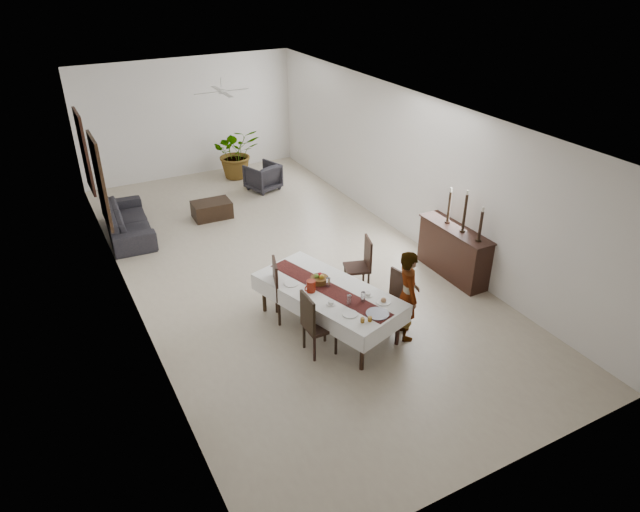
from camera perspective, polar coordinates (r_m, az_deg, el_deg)
The scene contains 87 objects.
floor at distance 11.72m, azimuth -3.72°, elevation -0.85°, with size 6.00×12.00×0.00m, color #BEB197.
ceiling at distance 10.51m, azimuth -4.28°, elevation 14.50°, with size 6.00×12.00×0.02m, color white.
wall_back at distance 16.41m, azimuth -12.99°, elevation 13.31°, with size 6.00×0.02×3.20m, color white.
wall_front at distance 6.74m, azimuth 18.23°, elevation -11.26°, with size 6.00×0.02×3.20m, color white.
wall_left at distance 10.28m, azimuth -19.38°, elevation 3.06°, with size 0.02×12.00×3.20m, color white.
wall_right at distance 12.45m, azimuth 8.82°, elevation 8.82°, with size 0.02×12.00×3.20m, color white.
dining_table_top at distance 9.46m, azimuth 0.82°, elevation -3.50°, with size 1.00×2.41×0.05m, color black.
table_leg_fl at distance 8.79m, azimuth 4.25°, elevation -9.45°, with size 0.07×0.07×0.70m, color black.
table_leg_fr at distance 9.36m, azimuth 7.80°, elevation -7.00°, with size 0.07×0.07×0.70m, color black.
table_leg_bl at distance 10.12m, azimuth -5.62°, elevation -3.81°, with size 0.07×0.07×0.70m, color black.
table_leg_br at distance 10.62m, azimuth -2.00°, elevation -2.00°, with size 0.07×0.07×0.70m, color black.
tablecloth_top at distance 9.45m, azimuth 0.82°, elevation -3.34°, with size 1.18×2.59×0.01m, color white.
tablecloth_drape_left at distance 9.18m, azimuth -1.72°, elevation -5.50°, with size 0.01×2.59×0.30m, color silver.
tablecloth_drape_right at distance 9.89m, azimuth 3.17°, elevation -2.76°, with size 0.01×2.59×0.30m, color white.
tablecloth_drape_near at distance 8.84m, azimuth 6.91°, elevation -7.22°, with size 1.18×0.01×0.30m, color white.
tablecloth_drape_far at distance 10.32m, azimuth -4.35°, elevation -1.35°, with size 1.18×0.01×0.30m, color silver.
table_runner at distance 9.44m, azimuth 0.82°, elevation -3.30°, with size 0.35×2.51×0.00m, color #561B18.
red_pitcher at distance 9.33m, azimuth -0.91°, elevation -3.03°, with size 0.15×0.15×0.20m, color maroon.
pitcher_handle at distance 9.28m, azimuth -1.28°, elevation -3.23°, with size 0.12×0.12×0.02m, color maroon.
wine_glass_near at distance 9.11m, azimuth 4.32°, elevation -4.09°, with size 0.07×0.07×0.17m, color silver.
wine_glass_mid at distance 9.02m, azimuth 2.92°, elevation -4.39°, with size 0.07×0.07×0.17m, color silver.
wine_glass_far at distance 9.46m, azimuth 0.82°, elevation -2.65°, with size 0.07×0.07×0.17m, color silver.
teacup_right at distance 9.28m, azimuth 4.80°, elevation -3.82°, with size 0.09×0.09×0.06m, color white.
saucer_right at distance 9.30m, azimuth 4.79°, elevation -3.94°, with size 0.15×0.15×0.01m, color white.
teacup_left at distance 9.04m, azimuth 1.12°, elevation -4.70°, with size 0.09×0.09×0.06m, color silver.
saucer_left at distance 9.05m, azimuth 1.11°, elevation -4.83°, with size 0.15×0.15×0.01m, color white.
plate_near_right at distance 9.16m, azimuth 6.36°, elevation -4.57°, with size 0.24×0.24×0.02m, color white.
bread_near_right at distance 9.15m, azimuth 6.36°, elevation -4.42°, with size 0.09×0.09×0.09m, color tan.
plate_near_left at distance 8.83m, azimuth 3.01°, elevation -5.82°, with size 0.24×0.24×0.02m, color silver.
plate_far_left at distance 9.58m, azimuth -2.89°, elevation -2.77°, with size 0.24×0.24×0.02m, color white.
serving_tray at distance 8.87m, azimuth 5.77°, elevation -5.77°, with size 0.36×0.36×0.02m, color #46464B.
jam_jar_a at distance 8.69m, azimuth 5.00°, elevation -6.29°, with size 0.06×0.06×0.08m, color #935F15.
jam_jar_b at distance 8.66m, azimuth 4.27°, elevation -6.41°, with size 0.06×0.06×0.08m, color brown.
fruit_basket at distance 9.60m, azimuth -0.05°, elevation -2.39°, with size 0.30×0.30×0.10m, color brown.
fruit_red at distance 9.59m, azimuth -0.01°, elevation -1.89°, with size 0.09×0.09×0.09m, color #A11015.
fruit_green at distance 9.55m, azimuth -0.35°, elevation -2.03°, with size 0.08×0.08×0.08m, color #5B8828.
fruit_yellow at distance 9.53m, azimuth 0.17°, elevation -2.11°, with size 0.08×0.08×0.08m, color gold.
chair_right_near_seat at distance 9.71m, azimuth 7.07°, elevation -4.78°, with size 0.43×0.43×0.05m, color black.
chair_right_near_leg_fl at distance 9.86m, azimuth 8.42°, elevation -5.98°, with size 0.04×0.04×0.42m, color black.
chair_right_near_leg_fr at distance 10.05m, azimuth 6.97°, elevation -5.13°, with size 0.04×0.04×0.42m, color black.
chair_right_near_leg_bl at distance 9.64m, azimuth 7.00°, elevation -6.76°, with size 0.04×0.04×0.42m, color black.
chair_right_near_leg_br at distance 9.84m, azimuth 5.54°, elevation -5.86°, with size 0.04×0.04×0.42m, color black.
chair_right_near_back at distance 9.68m, azimuth 7.97°, elevation -2.94°, with size 0.43×0.04×0.54m, color black.
chair_right_far_seat at distance 10.66m, azimuth 3.71°, elevation -1.19°, with size 0.45×0.45×0.05m, color black.
chair_right_far_leg_fl at distance 10.67m, azimuth 4.86°, elevation -2.73°, with size 0.04×0.04×0.44m, color black.
chair_right_far_leg_fr at distance 10.97m, azimuth 4.38°, elevation -1.75°, with size 0.04×0.04×0.44m, color black.
chair_right_far_leg_bl at distance 10.59m, azimuth 2.94°, elevation -2.92°, with size 0.04×0.04×0.44m, color black.
chair_right_far_leg_br at distance 10.90m, azimuth 2.51°, elevation -1.93°, with size 0.04×0.04×0.44m, color black.
chair_right_far_back at distance 10.55m, azimuth 4.84°, elevation 0.35°, with size 0.45×0.04×0.57m, color black.
chair_left_near_seat at distance 9.05m, azimuth -0.01°, elevation -7.01°, with size 0.46×0.46×0.05m, color black.
chair_left_near_leg_fl at distance 9.27m, azimuth -1.60°, elevation -7.99°, with size 0.05×0.05×0.46m, color black.
chair_left_near_leg_fr at distance 9.00m, azimuth -0.55°, elevation -9.28°, with size 0.05×0.05×0.46m, color black.
chair_left_near_leg_bl at distance 9.41m, azimuth 0.50°, elevation -7.37°, with size 0.05×0.05×0.46m, color black.
chair_left_near_leg_br at distance 9.14m, azimuth 1.60°, elevation -8.62°, with size 0.05×0.05×0.46m, color black.
chair_left_near_back at distance 8.79m, azimuth -1.24°, elevation -5.71°, with size 0.46×0.04×0.59m, color black.
chair_left_far_seat at distance 9.83m, azimuth -3.13°, elevation -3.70°, with size 0.49×0.49×0.06m, color black.
chair_left_far_leg_fl at distance 10.12m, azimuth -4.36°, elevation -4.49°, with size 0.05×0.05×0.48m, color black.
chair_left_far_leg_fr at distance 9.79m, azimuth -4.09°, elevation -5.75°, with size 0.05×0.05×0.48m, color black.
chair_left_far_leg_bl at distance 10.16m, azimuth -2.13°, elevation -4.28°, with size 0.05×0.05×0.48m, color black.
chair_left_far_leg_br at distance 9.83m, azimuth -1.78°, elevation -5.52°, with size 0.05×0.05×0.48m, color black.
chair_left_far_back at distance 9.64m, azimuth -4.49°, elevation -2.16°, with size 0.49×0.04×0.62m, color black.
woman at distance 9.34m, azimuth 8.77°, elevation -3.88°, with size 0.58×0.38×1.58m, color gray.
sideboard_body at distance 11.41m, azimuth 13.20°, elevation 0.35°, with size 0.44×1.65×0.99m, color black.
sideboard_top at distance 11.18m, azimuth 13.49°, elevation 2.65°, with size 0.48×1.71×0.03m, color black.
candlestick_near_base at distance 10.77m, azimuth 15.56°, elevation 1.54°, with size 0.11×0.11×0.03m, color black.
candlestick_near_shaft at distance 10.65m, azimuth 15.76°, elevation 2.94°, with size 0.05×0.05×0.55m, color black.
candlestick_near_candle at distance 10.52m, azimuth 15.99°, elevation 4.50°, with size 0.04×0.04×0.09m, color beige.
candlestick_mid_base at distance 11.06m, azimuth 14.05°, elevation 2.47°, with size 0.11×0.11×0.03m, color black.
candlestick_mid_shaft at distance 10.90m, azimuth 14.28°, elevation 4.23°, with size 0.05×0.05×0.71m, color black.
candlestick_mid_candle at distance 10.75m, azimuth 14.54°, elevation 6.17°, with size 0.04×0.04×0.09m, color beige.
candlestick_far_base at distance 11.35m, azimuth 12.62°, elevation 3.35°, with size 0.11×0.11×0.03m, color black.
candlestick_far_shaft at distance 11.22m, azimuth 12.79°, elevation 4.82°, with size 0.05×0.05×0.60m, color black.
candlestick_far_candle at distance 11.09m, azimuth 12.98°, elevation 6.45°, with size 0.04×0.04×0.09m, color beige.
sofa at distance 13.48m, azimuth -18.66°, elevation 3.34°, with size 2.27×0.89×0.66m, color #28252A.
armchair at distance 15.31m, azimuth -5.74°, elevation 7.88°, with size 0.76×0.78×0.71m, color #2A272C.
coffee_table at distance 13.90m, azimuth -10.76°, elevation 4.58°, with size 0.89×0.60×0.40m, color black.
potted_plant at distance 16.18m, azimuth -8.36°, elevation 10.21°, with size 1.27×1.10×1.41m, color #275421.
mirror_frame_near at distance 12.31m, azimuth -21.14°, elevation 6.96°, with size 0.06×1.05×1.85m, color black.
mirror_glass_near at distance 12.31m, azimuth -20.98°, elevation 7.00°, with size 0.01×0.90×1.70m, color silver.
mirror_frame_far at distance 14.30m, azimuth -22.51°, elevation 9.60°, with size 0.06×1.05×1.85m, color black.
mirror_glass_far at distance 14.30m, azimuth -22.38°, elevation 9.63°, with size 0.01×0.90×1.70m, color silver.
fan_rod at distance 13.27m, azimuth -9.85°, elevation 16.73°, with size 0.04×0.04×0.20m, color white.
fan_hub at distance 13.31m, azimuth -9.78°, elevation 15.89°, with size 0.16×0.16×0.08m, color white.
fan_blade_n at distance 13.63m, azimuth -10.29°, elevation 16.15°, with size 0.10×0.55×0.01m, color white.
fan_blade_s at distance 12.98m, azimuth -9.24°, elevation 15.61°, with size 0.10×0.55×0.01m, color silver.
fan_blade_e at distance 13.42m, azimuth -8.32°, elevation 16.10°, with size 0.55×0.10×0.01m, color white.
fan_blade_w at distance 13.20m, azimuth -11.26°, elevation 15.66°, with size 0.55×0.10×0.01m, color white.
Camera 1 is at (-4.12, -9.32, 5.78)m, focal length 32.00 mm.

